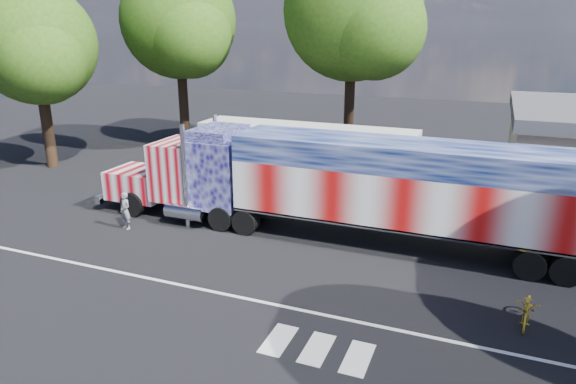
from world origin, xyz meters
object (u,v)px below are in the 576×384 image
at_px(tree_nw_a, 180,22).
at_px(semi_truck, 343,184).
at_px(tree_n_mid, 355,11).
at_px(woman, 125,211).
at_px(bicycle, 528,309).
at_px(coach_bus, 306,156).
at_px(tree_w_a, 36,45).

bearing_deg(tree_nw_a, semi_truck, -38.73).
bearing_deg(tree_n_mid, woman, -108.47).
bearing_deg(bicycle, tree_nw_a, 149.86).
bearing_deg(semi_truck, woman, -164.36).
height_order(coach_bus, tree_w_a, tree_w_a).
relative_size(semi_truck, tree_w_a, 1.96).
bearing_deg(tree_w_a, tree_n_mid, 30.80).
height_order(woman, tree_n_mid, tree_n_mid).
xyz_separation_m(coach_bus, woman, (-5.49, -8.83, -0.98)).
height_order(semi_truck, woman, semi_truck).
xyz_separation_m(coach_bus, tree_n_mid, (0.29, 8.47, 7.86)).
distance_m(coach_bus, tree_nw_a, 15.44).
xyz_separation_m(semi_truck, coach_bus, (-3.90, 6.20, -0.61)).
relative_size(semi_truck, tree_n_mid, 1.56).
relative_size(coach_bus, tree_w_a, 1.07).
xyz_separation_m(woman, tree_w_a, (-11.43, 7.04, 6.82)).
distance_m(bicycle, tree_nw_a, 30.05).
height_order(semi_truck, tree_n_mid, tree_n_mid).
xyz_separation_m(tree_nw_a, tree_w_a, (-4.96, -8.31, -1.42)).
bearing_deg(tree_w_a, coach_bus, 6.02).
bearing_deg(coach_bus, semi_truck, -57.82).
xyz_separation_m(tree_n_mid, tree_w_a, (-17.21, -10.26, -2.03)).
relative_size(coach_bus, tree_nw_a, 0.92).
bearing_deg(coach_bus, woman, -121.89).
xyz_separation_m(coach_bus, tree_w_a, (-16.93, -1.79, 5.83)).
bearing_deg(coach_bus, tree_n_mid, 88.05).
relative_size(woman, tree_w_a, 0.15).
height_order(semi_truck, tree_w_a, tree_w_a).
xyz_separation_m(bicycle, tree_w_a, (-28.08, 8.85, 7.19)).
bearing_deg(woman, coach_bus, 77.23).
relative_size(bicycle, tree_w_a, 0.16).
bearing_deg(woman, bicycle, 12.91).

